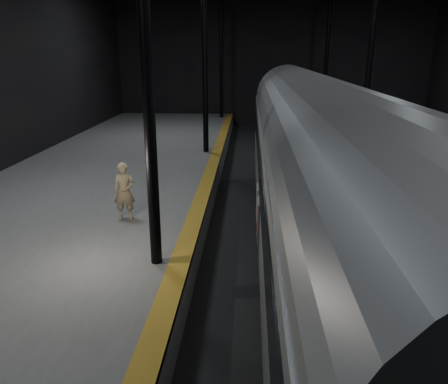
{
  "coord_description": "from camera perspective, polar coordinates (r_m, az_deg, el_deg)",
  "views": [
    {
      "loc": [
        -1.66,
        -13.24,
        5.76
      ],
      "look_at": [
        -2.34,
        -1.6,
        2.0
      ],
      "focal_mm": 35.0,
      "sensor_mm": 36.0,
      "label": 1
    }
  ],
  "objects": [
    {
      "name": "tactile_strip",
      "position": [
        14.16,
        -3.3,
        -1.78
      ],
      "size": [
        0.5,
        43.8,
        0.01
      ],
      "primitive_type": "cube",
      "color": "olive",
      "rests_on": "platform_left"
    },
    {
      "name": "ground",
      "position": [
        14.54,
        9.67,
        -5.74
      ],
      "size": [
        44.0,
        44.0,
        0.0
      ],
      "primitive_type": "plane",
      "color": "black",
      "rests_on": "ground"
    },
    {
      "name": "track",
      "position": [
        14.51,
        9.69,
        -5.49
      ],
      "size": [
        2.4,
        43.0,
        0.24
      ],
      "color": "#3F3328",
      "rests_on": "ground"
    },
    {
      "name": "woman",
      "position": [
        13.07,
        -12.88,
        0.05
      ],
      "size": [
        0.67,
        0.48,
        1.72
      ],
      "primitive_type": "imported",
      "rotation": [
        0.0,
        0.0,
        0.12
      ],
      "color": "tan",
      "rests_on": "platform_left"
    },
    {
      "name": "platform_left",
      "position": [
        15.4,
        -19.2,
        -3.14
      ],
      "size": [
        9.0,
        43.8,
        1.0
      ],
      "primitive_type": "cube",
      "color": "#565653",
      "rests_on": "ground"
    },
    {
      "name": "train",
      "position": [
        11.37,
        11.64,
        2.61
      ],
      "size": [
        2.85,
        19.04,
        5.09
      ],
      "color": "#9B9EA2",
      "rests_on": "ground"
    }
  ]
}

